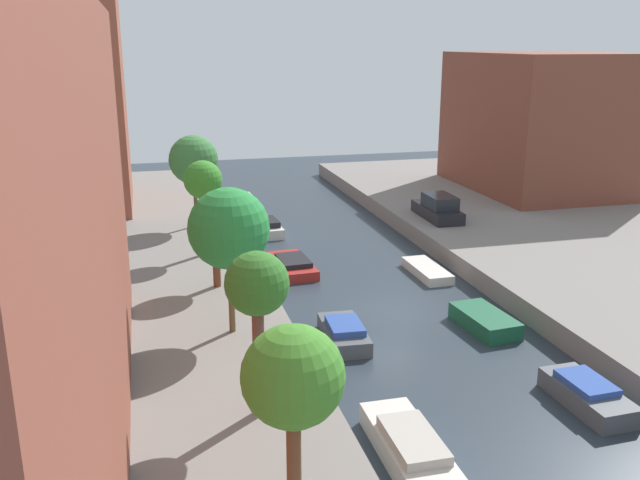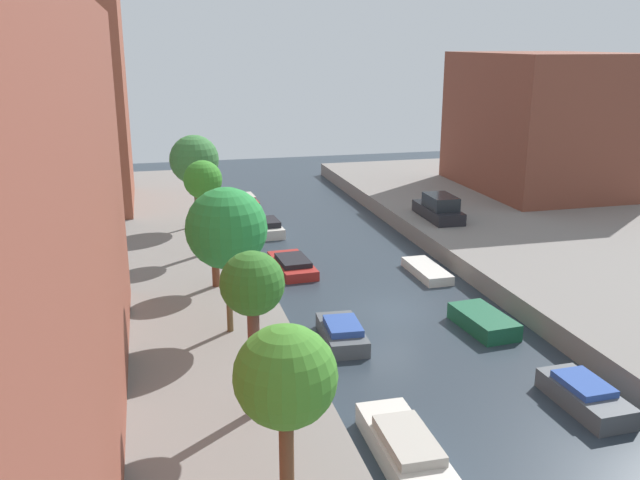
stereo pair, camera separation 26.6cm
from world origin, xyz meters
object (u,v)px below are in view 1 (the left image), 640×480
(low_block_right, at_px, (541,122))
(moored_boat_left_3, at_px, (293,265))
(parked_car, at_px, (438,208))
(apartment_tower_far, at_px, (33,16))
(street_tree_4, at_px, (203,182))
(street_tree_0, at_px, (293,379))
(moored_boat_left_1, at_px, (410,448))
(moored_boat_left_4, at_px, (267,227))
(moored_boat_right_4, at_px, (427,271))
(moored_boat_right_3, at_px, (485,321))
(street_tree_2, at_px, (229,229))
(street_tree_3, at_px, (215,223))
(street_tree_5, at_px, (194,160))
(street_tree_1, at_px, (257,288))
(moored_boat_left_5, at_px, (242,200))
(moored_boat_left_2, at_px, (344,333))
(moored_boat_right_2, at_px, (587,395))

(low_block_right, bearing_deg, moored_boat_left_3, -151.65)
(low_block_right, bearing_deg, parked_car, -148.21)
(apartment_tower_far, xyz_separation_m, street_tree_4, (8.68, -12.96, -8.18))
(low_block_right, xyz_separation_m, street_tree_0, (-25.32, -31.18, -1.41))
(moored_boat_left_1, xyz_separation_m, moored_boat_left_4, (0.40, 24.63, -0.02))
(parked_car, relative_size, moored_boat_right_4, 1.23)
(moored_boat_right_3, height_order, moored_boat_right_4, moored_boat_right_3)
(street_tree_2, bearing_deg, street_tree_3, 90.00)
(apartment_tower_far, relative_size, moored_boat_left_1, 5.23)
(moored_boat_left_3, distance_m, moored_boat_left_4, 7.38)
(street_tree_0, height_order, street_tree_5, street_tree_5)
(low_block_right, relative_size, street_tree_3, 3.28)
(street_tree_2, relative_size, street_tree_4, 1.14)
(street_tree_0, xyz_separation_m, street_tree_1, (0.00, 4.60, 0.43))
(moored_boat_left_5, xyz_separation_m, moored_boat_right_3, (6.42, -24.85, 0.04))
(apartment_tower_far, height_order, moored_boat_left_2, apartment_tower_far)
(street_tree_0, relative_size, moored_boat_left_5, 1.28)
(street_tree_1, xyz_separation_m, moored_boat_left_1, (3.91, -2.00, -4.45))
(moored_boat_right_4, bearing_deg, street_tree_5, 140.34)
(street_tree_3, distance_m, moored_boat_left_5, 20.37)
(street_tree_4, relative_size, moored_boat_right_3, 1.45)
(street_tree_3, distance_m, street_tree_4, 5.02)
(moored_boat_left_1, distance_m, moored_boat_right_2, 6.90)
(moored_boat_left_1, bearing_deg, street_tree_5, 99.33)
(street_tree_3, xyz_separation_m, moored_boat_left_5, (3.99, 19.65, -3.58))
(moored_boat_right_4, bearing_deg, street_tree_2, -147.86)
(apartment_tower_far, relative_size, moored_boat_right_3, 7.18)
(street_tree_1, height_order, moored_boat_left_1, street_tree_1)
(street_tree_0, relative_size, moored_boat_left_4, 1.27)
(street_tree_5, xyz_separation_m, moored_boat_right_3, (10.41, -15.87, -4.56))
(street_tree_0, distance_m, moored_boat_left_2, 12.32)
(street_tree_5, distance_m, moored_boat_right_2, 25.21)
(street_tree_4, height_order, street_tree_5, street_tree_5)
(moored_boat_left_5, bearing_deg, moored_boat_left_4, -87.74)
(apartment_tower_far, distance_m, moored_boat_left_2, 29.18)
(moored_boat_left_5, relative_size, moored_boat_right_2, 1.05)
(moored_boat_left_1, bearing_deg, street_tree_1, 152.92)
(moored_boat_left_2, bearing_deg, low_block_right, 44.30)
(street_tree_1, xyz_separation_m, moored_boat_left_3, (4.32, 15.25, -4.56))
(moored_boat_right_4, bearing_deg, moored_boat_left_1, -114.91)
(moored_boat_right_2, relative_size, moored_boat_right_4, 0.95)
(moored_boat_right_3, bearing_deg, moored_boat_left_3, 123.13)
(moored_boat_left_3, distance_m, moored_boat_right_4, 6.91)
(street_tree_1, relative_size, street_tree_5, 0.92)
(street_tree_0, bearing_deg, moored_boat_left_1, 33.62)
(moored_boat_left_3, relative_size, moored_boat_right_4, 1.15)
(low_block_right, relative_size, street_tree_5, 2.44)
(street_tree_2, height_order, street_tree_4, street_tree_2)
(street_tree_5, height_order, moored_boat_left_2, street_tree_5)
(moored_boat_left_4, bearing_deg, moored_boat_right_2, -74.70)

